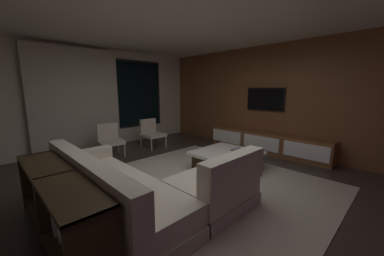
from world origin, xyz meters
TOP-DOWN VIEW (x-y plane):
  - floor at (0.00, 0.00)m, footprint 9.20×9.20m
  - back_wall_with_window at (-0.06, 3.62)m, footprint 6.60×0.30m
  - media_wall at (3.06, 0.00)m, footprint 0.12×7.80m
  - ceiling at (0.00, 0.00)m, footprint 8.20×8.20m
  - area_rug at (0.35, -0.10)m, footprint 3.20×3.80m
  - sectional_couch at (-0.94, -0.07)m, footprint 1.98×2.50m
  - coffee_table at (1.11, 0.07)m, footprint 1.16×1.16m
  - book_stack_on_coffee_table at (1.18, -0.13)m, footprint 0.26×0.16m
  - accent_chair_near_window at (1.01, 2.57)m, footprint 0.55×0.57m
  - accent_chair_by_curtain at (-0.17, 2.59)m, footprint 0.62×0.64m
  - media_console at (2.77, 0.05)m, footprint 0.46×3.10m
  - mounted_tv at (2.95, 0.25)m, footprint 0.05×1.00m
  - console_table_behind_couch at (-1.86, 0.06)m, footprint 0.40×2.10m

SIDE VIEW (x-z plane):
  - floor at x=0.00m, z-range 0.00..0.00m
  - area_rug at x=0.35m, z-range 0.00..0.01m
  - coffee_table at x=1.11m, z-range 0.01..0.37m
  - media_console at x=2.77m, z-range -0.01..0.51m
  - sectional_couch at x=-0.94m, z-range -0.12..0.70m
  - book_stack_on_coffee_table at x=1.18m, z-range 0.36..0.45m
  - console_table_behind_couch at x=-1.86m, z-range 0.04..0.78m
  - accent_chair_near_window at x=1.01m, z-range 0.04..0.82m
  - accent_chair_by_curtain at x=-0.17m, z-range 0.04..0.82m
  - back_wall_with_window at x=-0.06m, z-range -0.01..2.69m
  - media_wall at x=3.06m, z-range 0.00..2.70m
  - mounted_tv at x=2.95m, z-range 1.06..1.64m
  - ceiling at x=0.00m, z-range 2.70..2.70m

